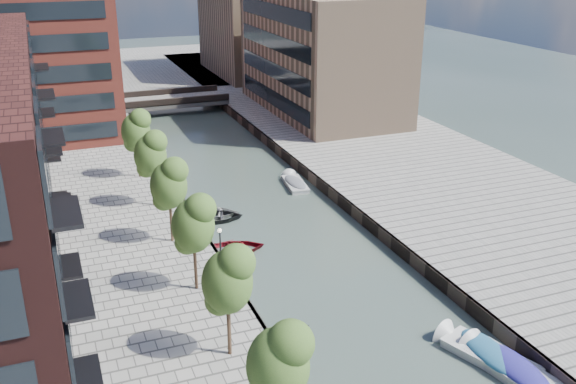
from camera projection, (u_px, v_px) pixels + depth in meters
water at (253, 197)px, 54.62m from camera, size 300.00×300.00×0.00m
quay_right at (415, 169)px, 59.85m from camera, size 20.00×140.00×1.00m
quay_wall_left at (182, 202)px, 52.38m from camera, size 0.25×140.00×1.00m
quay_wall_right at (318, 183)px, 56.50m from camera, size 0.25×140.00×1.00m
far_closure at (139, 69)px, 106.48m from camera, size 80.00×40.00×1.00m
tan_block_near at (321, 52)px, 76.19m from camera, size 12.00×25.00×14.00m
tan_block_far at (252, 20)px, 98.37m from camera, size 12.00×20.00×16.00m
bridge at (174, 100)px, 81.87m from camera, size 13.00×6.00×1.30m
tree_1 at (278, 361)px, 24.66m from camera, size 2.50×2.50×5.95m
tree_2 at (227, 278)px, 30.73m from camera, size 2.50×2.50×5.95m
tree_3 at (193, 222)px, 36.80m from camera, size 2.50×2.50×5.95m
tree_4 at (168, 182)px, 42.87m from camera, size 2.50×2.50×5.95m
tree_5 at (150, 152)px, 48.94m from camera, size 2.50×2.50×5.95m
tree_6 at (136, 129)px, 55.01m from camera, size 2.50×2.50×5.95m
lamp_1 at (221, 254)px, 37.03m from camera, size 0.24×0.24×4.12m
lamp_2 at (166, 169)px, 50.90m from camera, size 0.24×0.24×4.12m
sloop_1 at (280, 342)px, 34.90m from camera, size 4.77×3.96×0.85m
sloop_2 at (234, 251)px, 45.10m from camera, size 4.79×3.69×0.92m
sloop_3 at (211, 216)px, 50.92m from camera, size 5.43×4.73×0.94m
sloop_4 at (211, 220)px, 50.13m from camera, size 5.81×4.87×1.03m
motorboat_0 at (482, 353)px, 33.64m from camera, size 3.67×5.87×1.85m
motorboat_3 at (507, 367)px, 32.51m from camera, size 3.06×5.97×1.90m
motorboat_4 at (294, 183)px, 57.34m from camera, size 2.14×4.73×1.52m
car at (285, 106)px, 77.42m from camera, size 2.07×4.43×1.47m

